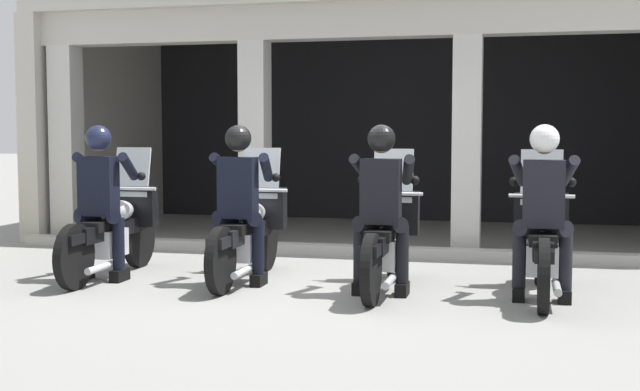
# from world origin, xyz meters

# --- Properties ---
(ground_plane) EXTENTS (80.00, 80.00, 0.00)m
(ground_plane) POSITION_xyz_m (0.00, 3.00, 0.00)
(ground_plane) COLOR gray
(station_building) EXTENTS (9.38, 4.42, 3.30)m
(station_building) POSITION_xyz_m (-0.06, 4.68, 2.07)
(station_building) COLOR black
(station_building) RESTS_ON ground
(kerb_strip) EXTENTS (8.88, 0.24, 0.12)m
(kerb_strip) POSITION_xyz_m (-0.06, 1.96, 0.06)
(kerb_strip) COLOR #B7B5AD
(kerb_strip) RESTS_ON ground
(motorcycle_far_left) EXTENTS (0.62, 2.04, 1.35)m
(motorcycle_far_left) POSITION_xyz_m (-2.18, -0.06, 0.50)
(motorcycle_far_left) COLOR black
(motorcycle_far_left) RESTS_ON ground
(police_officer_far_left) EXTENTS (0.63, 0.61, 1.58)m
(police_officer_far_left) POSITION_xyz_m (-2.18, -0.35, 0.94)
(police_officer_far_left) COLOR black
(police_officer_far_left) RESTS_ON ground
(motorcycle_center_left) EXTENTS (0.62, 2.04, 1.35)m
(motorcycle_center_left) POSITION_xyz_m (-0.72, 0.04, 0.50)
(motorcycle_center_left) COLOR black
(motorcycle_center_left) RESTS_ON ground
(police_officer_center_left) EXTENTS (0.63, 0.61, 1.58)m
(police_officer_center_left) POSITION_xyz_m (-0.73, -0.24, 0.94)
(police_officer_center_left) COLOR black
(police_officer_center_left) RESTS_ON ground
(motorcycle_center_right) EXTENTS (0.62, 2.04, 1.35)m
(motorcycle_center_right) POSITION_xyz_m (0.73, -0.14, 0.50)
(motorcycle_center_right) COLOR black
(motorcycle_center_right) RESTS_ON ground
(police_officer_center_right) EXTENTS (0.63, 0.61, 1.58)m
(police_officer_center_right) POSITION_xyz_m (0.73, -0.42, 0.94)
(police_officer_center_right) COLOR black
(police_officer_center_right) RESTS_ON ground
(motorcycle_far_right) EXTENTS (0.62, 2.04, 1.35)m
(motorcycle_far_right) POSITION_xyz_m (2.18, -0.11, 0.50)
(motorcycle_far_right) COLOR black
(motorcycle_far_right) RESTS_ON ground
(police_officer_far_right) EXTENTS (0.63, 0.61, 1.58)m
(police_officer_far_right) POSITION_xyz_m (2.18, -0.39, 0.94)
(police_officer_far_right) COLOR black
(police_officer_far_right) RESTS_ON ground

